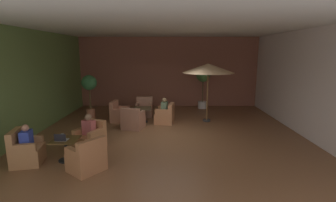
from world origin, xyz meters
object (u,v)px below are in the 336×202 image
object	(u,v)px
potted_tree_left_corner	(203,80)
potted_tree_mid_left	(89,88)
armchair_front_right_east	(133,121)
armchair_front_right_south	(165,116)
armchair_front_left_east	(90,138)
cafe_table_front_right	(142,111)
armchair_front_right_west	(144,109)
armchair_front_left_north	(87,159)
patio_umbrella_tall_red	(208,69)
open_laptop	(61,139)
patron_blue_shirt	(26,138)
iced_drink_cup	(62,136)
armchair_front_right_north	(120,114)
patron_with_friend	(164,106)
cafe_table_front_left	(66,145)
armchair_front_left_south	(26,152)
patron_by_window	(89,125)

from	to	relation	value
potted_tree_left_corner	potted_tree_mid_left	distance (m)	5.64
armchair_front_right_east	armchair_front_right_south	xyz separation A→B (m)	(1.23, 0.79, -0.01)
armchair_front_right_east	armchair_front_right_south	world-z (taller)	armchair_front_right_east
armchair_front_left_east	armchair_front_right_east	xyz separation A→B (m)	(1.02, 1.98, 0.01)
cafe_table_front_right	armchair_front_right_west	world-z (taller)	armchair_front_right_west
armchair_front_left_north	cafe_table_front_right	world-z (taller)	armchair_front_left_north
armchair_front_left_east	cafe_table_front_right	size ratio (longest dim) A/B	1.32
patio_umbrella_tall_red	open_laptop	distance (m)	6.26
armchair_front_right_east	patron_blue_shirt	distance (m)	3.90
patron_blue_shirt	iced_drink_cup	world-z (taller)	patron_blue_shirt
patron_blue_shirt	cafe_table_front_right	bearing A→B (deg)	57.45
armchair_front_right_north	armchair_front_right_south	distance (m)	1.99
armchair_front_right_east	patio_umbrella_tall_red	bearing A→B (deg)	19.99
potted_tree_mid_left	patron_with_friend	distance (m)	3.45
cafe_table_front_left	iced_drink_cup	world-z (taller)	iced_drink_cup
patron_blue_shirt	patron_with_friend	distance (m)	5.26
armchair_front_left_north	iced_drink_cup	world-z (taller)	armchair_front_left_north
cafe_table_front_left	potted_tree_left_corner	size ratio (longest dim) A/B	0.33
cafe_table_front_right	patron_blue_shirt	size ratio (longest dim) A/B	1.24
potted_tree_mid_left	open_laptop	distance (m)	4.65
armchair_front_right_north	cafe_table_front_left	bearing A→B (deg)	-99.53
cafe_table_front_right	armchair_front_right_north	xyz separation A→B (m)	(-0.99, 0.13, -0.14)
potted_tree_left_corner	patron_blue_shirt	distance (m)	8.69
potted_tree_left_corner	armchair_front_right_south	bearing A→B (deg)	-123.92
potted_tree_mid_left	armchair_front_right_north	bearing A→B (deg)	-18.44
cafe_table_front_right	patron_with_friend	bearing A→B (deg)	-9.53
armchair_front_left_north	armchair_front_left_south	bearing A→B (deg)	166.75
cafe_table_front_left	iced_drink_cup	distance (m)	0.30
armchair_front_right_south	potted_tree_left_corner	bearing A→B (deg)	56.08
armchair_front_right_west	iced_drink_cup	bearing A→B (deg)	-110.60
patron_with_friend	iced_drink_cup	distance (m)	4.48
armchair_front_left_south	iced_drink_cup	distance (m)	0.97
armchair_front_right_west	patron_with_friend	size ratio (longest dim) A/B	1.39
armchair_front_right_north	patron_with_friend	xyz separation A→B (m)	(1.93, -0.29, 0.40)
patron_blue_shirt	iced_drink_cup	xyz separation A→B (m)	(0.80, 0.34, -0.06)
patio_umbrella_tall_red	armchair_front_left_south	bearing A→B (deg)	-141.98
armchair_front_left_north	armchair_front_right_west	xyz separation A→B (m)	(0.87, 5.48, -0.02)
armchair_front_left_south	armchair_front_right_west	distance (m)	5.70
patron_with_friend	iced_drink_cup	xyz separation A→B (m)	(-2.73, -3.55, -0.05)
armchair_front_right_east	potted_tree_left_corner	world-z (taller)	potted_tree_left_corner
open_laptop	patron_with_friend	bearing A→B (deg)	55.03
iced_drink_cup	armchair_front_left_north	bearing A→B (deg)	-40.21
patron_with_friend	potted_tree_mid_left	bearing A→B (deg)	167.30
cafe_table_front_left	open_laptop	distance (m)	0.25
cafe_table_front_right	armchair_front_right_west	size ratio (longest dim) A/B	0.88
armchair_front_right_west	patron_by_window	distance (m)	4.20
potted_tree_left_corner	patron_with_friend	size ratio (longest dim) A/B	3.36
cafe_table_front_left	potted_tree_left_corner	xyz separation A→B (m)	(4.54, 6.52, 1.03)
armchair_front_left_east	armchair_front_right_north	world-z (taller)	armchair_front_right_north
armchair_front_right_east	patio_umbrella_tall_red	xyz separation A→B (m)	(3.00, 1.09, 1.92)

